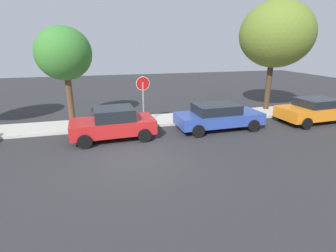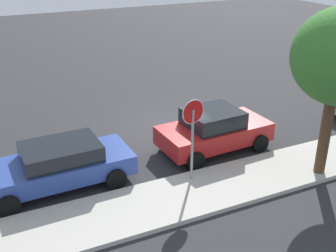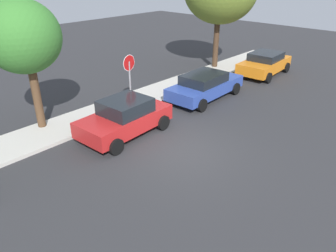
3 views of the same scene
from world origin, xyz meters
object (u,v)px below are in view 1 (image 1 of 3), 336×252
parked_car_orange (314,110)px  street_tree_near_corner (276,35)px  street_tree_mid_block (64,54)px  parked_car_red (113,123)px  parked_car_blue (218,116)px  stop_sign (143,93)px

parked_car_orange → street_tree_near_corner: (-0.83, 3.15, 4.22)m
parked_car_orange → street_tree_mid_block: street_tree_mid_block is taller
parked_car_red → parked_car_blue: size_ratio=0.87×
parked_car_blue → street_tree_near_corner: 7.26m
parked_car_orange → parked_car_red: bearing=179.1°
stop_sign → parked_car_orange: stop_sign is taller
stop_sign → parked_car_blue: stop_sign is taller
street_tree_mid_block → street_tree_near_corner: bearing=-0.7°
parked_car_red → stop_sign: bearing=42.9°
stop_sign → street_tree_near_corner: bearing=8.5°
parked_car_orange → street_tree_near_corner: street_tree_near_corner is taller
parked_car_red → parked_car_blue: (5.50, 0.05, -0.05)m
stop_sign → parked_car_blue: size_ratio=0.60×
stop_sign → parked_car_orange: (9.69, -1.82, -1.14)m
street_tree_near_corner → street_tree_mid_block: size_ratio=1.32×
parked_car_orange → street_tree_mid_block: 14.40m
parked_car_blue → street_tree_near_corner: size_ratio=0.66×
street_tree_mid_block → stop_sign: bearing=-20.5°
parked_car_red → street_tree_mid_block: (-2.20, 3.12, 3.11)m
parked_car_red → street_tree_mid_block: 4.93m
stop_sign → parked_car_red: 2.65m
parked_car_orange → stop_sign: bearing=169.4°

